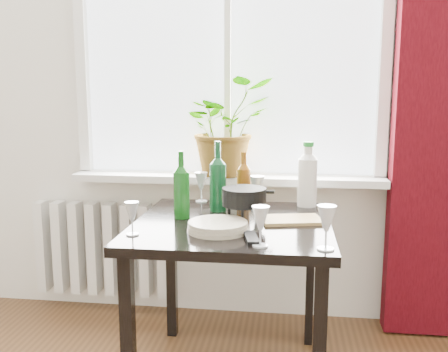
# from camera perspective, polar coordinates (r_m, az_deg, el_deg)

# --- Properties ---
(window) EXTENTS (1.72, 0.08, 1.62)m
(window) POSITION_cam_1_polar(r_m,az_deg,el_deg) (2.81, 0.51, 15.73)
(window) COLOR white
(window) RESTS_ON ground
(windowsill) EXTENTS (1.72, 0.20, 0.04)m
(windowsill) POSITION_cam_1_polar(r_m,az_deg,el_deg) (2.77, 0.31, -0.29)
(windowsill) COLOR silver
(windowsill) RESTS_ON ground
(curtain) EXTENTS (0.50, 0.12, 2.56)m
(curtain) POSITION_cam_1_polar(r_m,az_deg,el_deg) (2.79, 24.04, 8.70)
(curtain) COLOR #33040A
(curtain) RESTS_ON ground
(radiator) EXTENTS (0.80, 0.10, 0.55)m
(radiator) POSITION_cam_1_polar(r_m,az_deg,el_deg) (3.08, -13.74, -8.05)
(radiator) COLOR silver
(radiator) RESTS_ON ground
(table) EXTENTS (0.85, 0.85, 0.74)m
(table) POSITION_cam_1_polar(r_m,az_deg,el_deg) (2.22, 0.95, -7.54)
(table) COLOR black
(table) RESTS_ON ground
(potted_plant) EXTENTS (0.63, 0.62, 0.53)m
(potted_plant) POSITION_cam_1_polar(r_m,az_deg,el_deg) (2.73, 0.18, 5.64)
(potted_plant) COLOR #247F21
(potted_plant) RESTS_ON windowsill
(wine_bottle_left) EXTENTS (0.08, 0.08, 0.31)m
(wine_bottle_left) POSITION_cam_1_polar(r_m,az_deg,el_deg) (2.23, -4.89, -0.96)
(wine_bottle_left) COLOR #0D4810
(wine_bottle_left) RESTS_ON table
(wine_bottle_right) EXTENTS (0.09, 0.09, 0.34)m
(wine_bottle_right) POSITION_cam_1_polar(r_m,az_deg,el_deg) (2.35, -0.71, 0.02)
(wine_bottle_right) COLOR #0B3C1C
(wine_bottle_right) RESTS_ON table
(bottle_amber) EXTENTS (0.08, 0.08, 0.28)m
(bottle_amber) POSITION_cam_1_polar(r_m,az_deg,el_deg) (2.42, 2.26, -0.41)
(bottle_amber) COLOR brown
(bottle_amber) RESTS_ON table
(cleaning_bottle) EXTENTS (0.12, 0.12, 0.33)m
(cleaning_bottle) POSITION_cam_1_polar(r_m,az_deg,el_deg) (2.48, 9.53, 0.32)
(cleaning_bottle) COLOR silver
(cleaning_bottle) RESTS_ON table
(wineglass_front_right) EXTENTS (0.07, 0.07, 0.15)m
(wineglass_front_right) POSITION_cam_1_polar(r_m,az_deg,el_deg) (1.83, 4.19, -5.74)
(wineglass_front_right) COLOR white
(wineglass_front_right) RESTS_ON table
(wineglass_far_right) EXTENTS (0.09, 0.09, 0.17)m
(wineglass_far_right) POSITION_cam_1_polar(r_m,az_deg,el_deg) (1.83, 11.61, -5.74)
(wineglass_far_right) COLOR white
(wineglass_far_right) RESTS_ON table
(wineglass_back_center) EXTENTS (0.08, 0.08, 0.17)m
(wineglass_back_center) POSITION_cam_1_polar(r_m,az_deg,el_deg) (2.39, 3.81, -1.90)
(wineglass_back_center) COLOR silver
(wineglass_back_center) RESTS_ON table
(wineglass_back_left) EXTENTS (0.08, 0.08, 0.16)m
(wineglass_back_left) POSITION_cam_1_polar(r_m,az_deg,el_deg) (2.56, -2.63, -1.24)
(wineglass_back_left) COLOR #B3BDC1
(wineglass_back_left) RESTS_ON table
(wineglass_front_left) EXTENTS (0.08, 0.08, 0.14)m
(wineglass_front_left) POSITION_cam_1_polar(r_m,az_deg,el_deg) (2.01, -10.47, -4.77)
(wineglass_front_left) COLOR silver
(wineglass_front_left) RESTS_ON table
(plate_stack) EXTENTS (0.28, 0.28, 0.04)m
(plate_stack) POSITION_cam_1_polar(r_m,az_deg,el_deg) (2.04, -0.70, -5.78)
(plate_stack) COLOR beige
(plate_stack) RESTS_ON table
(fondue_pot) EXTENTS (0.26, 0.24, 0.15)m
(fondue_pot) POSITION_cam_1_polar(r_m,az_deg,el_deg) (2.18, 2.33, -3.30)
(fondue_pot) COLOR black
(fondue_pot) RESTS_ON table
(tv_remote) EXTENTS (0.08, 0.16, 0.02)m
(tv_remote) POSITION_cam_1_polar(r_m,az_deg,el_deg) (1.93, 3.12, -7.07)
(tv_remote) COLOR black
(tv_remote) RESTS_ON table
(cutting_board) EXTENTS (0.29, 0.22, 0.01)m
(cutting_board) POSITION_cam_1_polar(r_m,az_deg,el_deg) (2.21, 7.71, -4.97)
(cutting_board) COLOR #AC8A4D
(cutting_board) RESTS_ON table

